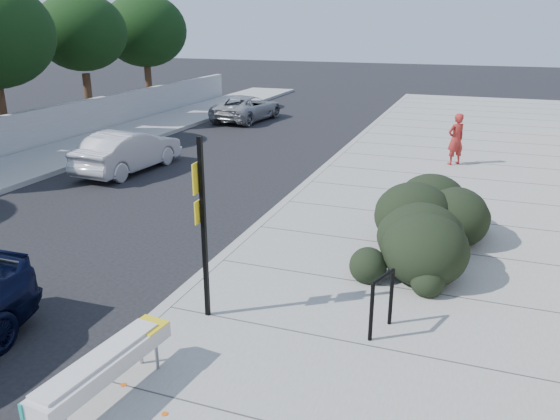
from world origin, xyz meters
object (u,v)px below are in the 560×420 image
at_px(bench, 105,365).
at_px(bike_rack, 382,298).
at_px(wagon_silver, 128,151).
at_px(sign_post, 202,219).
at_px(suv_silver, 247,108).
at_px(pedestrian, 456,139).

bearing_deg(bench, bike_rack, 49.74).
xyz_separation_m(bench, wagon_silver, (-6.60, 9.98, 0.02)).
bearing_deg(sign_post, bike_rack, 7.40).
xyz_separation_m(wagon_silver, suv_silver, (-0.23, 10.24, -0.06)).
bearing_deg(suv_silver, bench, 114.93).
distance_m(bike_rack, sign_post, 2.95).
distance_m(bike_rack, pedestrian, 11.17).
height_order(bike_rack, pedestrian, pedestrian).
xyz_separation_m(sign_post, pedestrian, (3.14, 11.60, -0.79)).
height_order(sign_post, pedestrian, sign_post).
bearing_deg(pedestrian, bike_rack, 45.87).
bearing_deg(bench, suv_silver, 115.01).
distance_m(bench, pedestrian, 14.30).
bearing_deg(pedestrian, wagon_silver, -20.39).
bearing_deg(pedestrian, sign_post, 32.89).
bearing_deg(suv_silver, wagon_silver, 97.55).
bearing_deg(bench, wagon_silver, 129.83).
relative_size(bike_rack, wagon_silver, 0.24).
relative_size(bench, suv_silver, 0.48).
relative_size(suv_silver, pedestrian, 2.59).
relative_size(bench, pedestrian, 1.25).
bearing_deg(bike_rack, suv_silver, 138.32).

